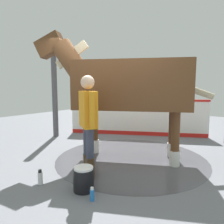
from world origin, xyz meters
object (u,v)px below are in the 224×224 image
Objects in this scene: bottle_shampoo at (40,178)px; bottle_spray at (92,194)px; handler at (88,119)px; wash_bucket at (84,179)px; horse at (126,86)px.

bottle_shampoo is 1.26× the size of bottle_spray.
bottle_spray is at bearing 8.61° from bottle_shampoo.
handler is 4.75× the size of wash_bucket.
bottle_spray is (0.59, -1.67, -1.43)m from horse.
wash_bucket reaches higher than bottle_spray.
wash_bucket is (0.32, -0.45, -0.81)m from handler.
handler is 9.03× the size of bottle_spray.
bottle_shampoo is at bearing 50.95° from horse.
bottle_spray is at bearing 81.99° from horse.
horse is 2.27m from bottle_spray.
horse reaches higher than wash_bucket.
bottle_shampoo is (-0.67, -0.28, -0.07)m from wash_bucket.
horse reaches higher than bottle_shampoo.
horse is at bearing 101.08° from wash_bucket.
wash_bucket is 0.33m from bottle_spray.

